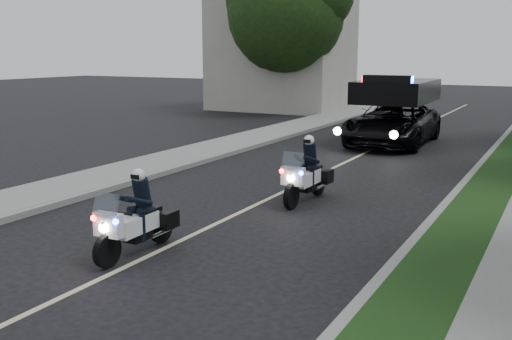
% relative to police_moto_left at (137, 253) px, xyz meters
% --- Properties ---
extents(ground, '(120.00, 120.00, 0.00)m').
position_rel_police_moto_left_xyz_m(ground, '(0.27, 0.06, 0.00)').
color(ground, black).
rests_on(ground, ground).
extents(curb_right, '(0.20, 60.00, 0.15)m').
position_rel_police_moto_left_xyz_m(curb_right, '(4.37, 10.06, 0.07)').
color(curb_right, gray).
rests_on(curb_right, ground).
extents(grass_verge, '(1.20, 60.00, 0.16)m').
position_rel_police_moto_left_xyz_m(grass_verge, '(5.07, 10.06, 0.08)').
color(grass_verge, '#193814').
rests_on(grass_verge, ground).
extents(curb_left, '(0.20, 60.00, 0.15)m').
position_rel_police_moto_left_xyz_m(curb_left, '(-3.83, 10.06, 0.07)').
color(curb_left, gray).
rests_on(curb_left, ground).
extents(sidewalk_left, '(2.00, 60.00, 0.16)m').
position_rel_police_moto_left_xyz_m(sidewalk_left, '(-4.93, 10.06, 0.08)').
color(sidewalk_left, gray).
rests_on(sidewalk_left, ground).
extents(building_far, '(8.00, 6.00, 7.00)m').
position_rel_police_moto_left_xyz_m(building_far, '(-9.73, 26.06, 3.50)').
color(building_far, '#A8A396').
rests_on(building_far, ground).
extents(lane_marking, '(0.12, 50.00, 0.01)m').
position_rel_police_moto_left_xyz_m(lane_marking, '(0.27, 10.06, 0.00)').
color(lane_marking, '#BFB78C').
rests_on(lane_marking, ground).
extents(police_moto_left, '(0.67, 1.86, 1.58)m').
position_rel_police_moto_left_xyz_m(police_moto_left, '(0.00, 0.00, 0.00)').
color(police_moto_left, white).
rests_on(police_moto_left, ground).
extents(police_moto_right, '(0.70, 1.94, 1.64)m').
position_rel_police_moto_left_xyz_m(police_moto_right, '(1.19, 4.99, 0.00)').
color(police_moto_right, silver).
rests_on(police_moto_right, ground).
extents(police_suv, '(2.96, 6.16, 2.97)m').
position_rel_police_moto_left_xyz_m(police_suv, '(0.56, 15.03, 0.00)').
color(police_suv, black).
rests_on(police_suv, ground).
extents(bicycle, '(0.84, 1.94, 0.98)m').
position_rel_police_moto_left_xyz_m(bicycle, '(-2.41, 23.96, 0.00)').
color(bicycle, black).
rests_on(bicycle, ground).
extents(cyclist, '(0.69, 0.50, 1.77)m').
position_rel_police_moto_left_xyz_m(cyclist, '(-2.41, 23.96, 0.00)').
color(cyclist, black).
rests_on(cyclist, ground).
extents(tree_left_near, '(8.15, 8.15, 11.17)m').
position_rel_police_moto_left_xyz_m(tree_left_near, '(-8.12, 23.24, 0.00)').
color(tree_left_near, '#1E3B13').
rests_on(tree_left_near, ground).
extents(tree_left_far, '(5.34, 5.34, 8.69)m').
position_rel_police_moto_left_xyz_m(tree_left_far, '(-9.14, 24.86, 0.00)').
color(tree_left_far, black).
rests_on(tree_left_far, ground).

